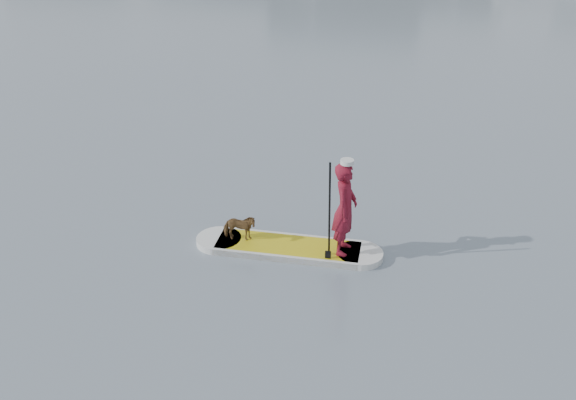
# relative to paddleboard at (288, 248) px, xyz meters

# --- Properties ---
(ground) EXTENTS (140.00, 140.00, 0.00)m
(ground) POSITION_rel_paddleboard_xyz_m (0.07, -2.23, -0.06)
(ground) COLOR slate
(ground) RESTS_ON ground
(paddleboard) EXTENTS (3.29, 1.05, 0.12)m
(paddleboard) POSITION_rel_paddleboard_xyz_m (0.00, 0.00, 0.00)
(paddleboard) COLOR gold
(paddleboard) RESTS_ON ground
(paddler) EXTENTS (0.40, 0.60, 1.63)m
(paddler) POSITION_rel_paddleboard_xyz_m (0.95, 0.09, 0.88)
(paddler) COLOR maroon
(paddler) RESTS_ON paddleboard
(white_cap) EXTENTS (0.22, 0.22, 0.07)m
(white_cap) POSITION_rel_paddleboard_xyz_m (0.95, 0.09, 1.73)
(white_cap) COLOR silver
(white_cap) RESTS_ON paddler
(dog) EXTENTS (0.63, 0.37, 0.50)m
(dog) POSITION_rel_paddleboard_xyz_m (-0.86, -0.08, 0.31)
(dog) COLOR #533A1C
(dog) RESTS_ON paddleboard
(paddle) EXTENTS (0.10, 0.30, 2.00)m
(paddle) POSITION_rel_paddleboard_xyz_m (0.76, -0.22, 0.74)
(paddle) COLOR black
(paddle) RESTS_ON ground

